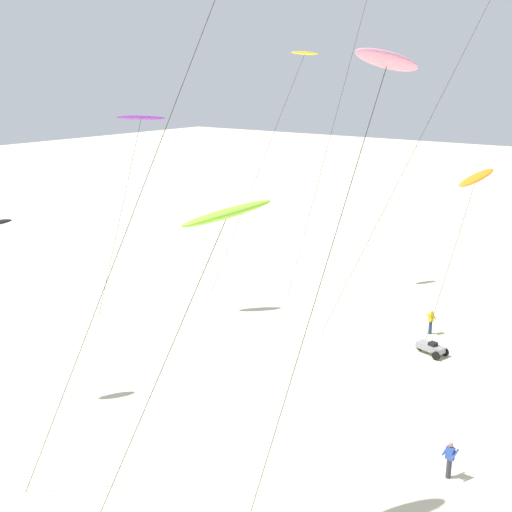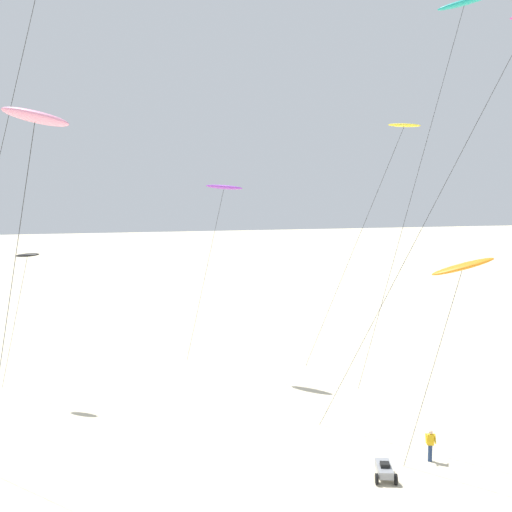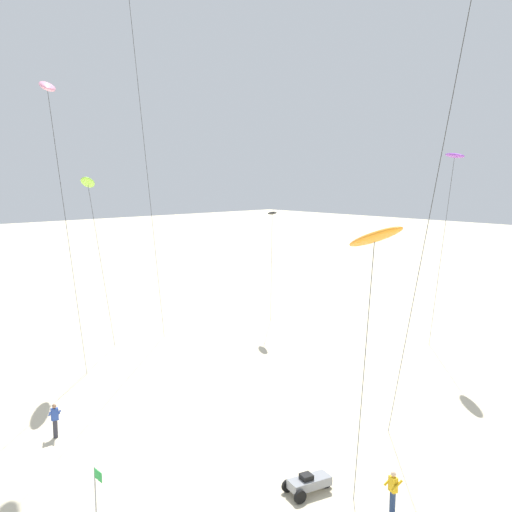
# 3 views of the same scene
# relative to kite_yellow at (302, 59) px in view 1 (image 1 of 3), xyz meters

# --- Properties ---
(ground_plane) EXTENTS (260.00, 260.00, 0.00)m
(ground_plane) POSITION_rel_kite_yellow_xyz_m (-14.37, -15.86, -17.54)
(ground_plane) COLOR beige
(kite_yellow) EXTENTS (6.48, 5.63, 18.15)m
(kite_yellow) POSITION_rel_kite_yellow_xyz_m (0.00, 0.00, 0.00)
(kite_yellow) COLOR yellow
(kite_yellow) RESTS_ON ground
(kite_orange) EXTENTS (3.39, 2.65, 11.07)m
(kite_orange) POSITION_rel_kite_yellow_xyz_m (-3.06, -14.51, -7.10)
(kite_orange) COLOR orange
(kite_orange) RESTS_ON ground
(kite_purple) EXTENTS (4.15, 3.81, 13.98)m
(kite_purple) POSITION_rel_kite_yellow_xyz_m (-11.48, 5.24, -3.94)
(kite_purple) COLOR purple
(kite_purple) RESTS_ON ground
(kite_lime) EXTENTS (5.58, 4.70, 12.52)m
(kite_lime) POSITION_rel_kite_yellow_xyz_m (-25.33, -13.40, -5.60)
(kite_lime) COLOR #8CD833
(kite_lime) RESTS_ON ground
(kite_pink) EXTENTS (4.90, 4.07, 17.52)m
(kite_pink) POSITION_rel_kite_yellow_xyz_m (-21.64, -17.19, -0.72)
(kite_pink) COLOR pink
(kite_pink) RESTS_ON ground
(kite_flyer_nearest) EXTENTS (0.62, 0.64, 1.67)m
(kite_flyer_nearest) POSITION_rel_kite_yellow_xyz_m (-17.81, -19.22, -16.65)
(kite_flyer_nearest) COLOR #33333D
(kite_flyer_nearest) RESTS_ON ground
(kite_flyer_middle) EXTENTS (0.66, 0.65, 1.67)m
(kite_flyer_middle) POSITION_rel_kite_yellow_xyz_m (-3.35, -12.54, -16.65)
(kite_flyer_middle) COLOR navy
(kite_flyer_middle) RESTS_ON ground
(beach_buggy) EXTENTS (1.28, 2.13, 0.82)m
(beach_buggy) POSITION_rel_kite_yellow_xyz_m (-6.38, -13.83, -17.11)
(beach_buggy) COLOR gray
(beach_buggy) RESTS_ON ground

